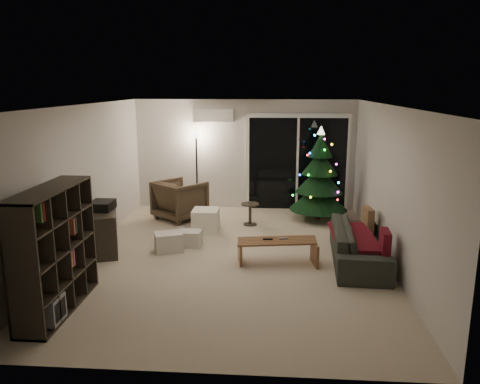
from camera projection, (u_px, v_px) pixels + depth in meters
The scene contains 18 objects.
room at pixel (263, 180), 9.01m from camera, with size 6.50×7.51×2.60m.
bookshelf at pixel (39, 250), 5.84m from camera, with size 0.40×1.59×1.59m, color black, non-canonical shape.
media_cabinet at pixel (104, 230), 8.06m from camera, with size 0.44×1.16×0.73m, color black.
stereo at pixel (102, 205), 7.96m from camera, with size 0.37×0.44×0.16m, color black.
armchair at pixel (180, 200), 9.97m from camera, with size 0.90×0.92×0.84m, color brown.
ottoman at pixel (206, 221), 9.13m from camera, with size 0.50×0.50×0.45m, color white.
cardboard_box_a at pixel (169, 242), 8.06m from camera, with size 0.46×0.35×0.33m, color beige.
cardboard_box_b at pixel (190, 239), 8.31m from camera, with size 0.41×0.31×0.28m, color beige.
side_table at pixel (250, 214), 9.58m from camera, with size 0.36×0.36×0.45m, color black.
floor_lamp at pixel (197, 172), 10.58m from camera, with size 0.29×0.29×1.78m, color black.
sofa at pixel (359, 244), 7.53m from camera, with size 2.07×0.81×0.60m, color black.
sofa_throw at pixel (353, 236), 7.51m from camera, with size 0.65×1.49×0.05m, color #650912.
cushion_a at pixel (368, 219), 8.09m from camera, with size 0.12×0.40×0.40m, color brown.
cushion_b at pixel (385, 244), 6.82m from camera, with size 0.12×0.40×0.40m, color #650912.
coffee_table at pixel (277, 252), 7.50m from camera, with size 1.25×0.44×0.40m, color brown, non-canonical shape.
remote_a at pixel (268, 239), 7.46m from camera, with size 0.16×0.05×0.02m, color black.
remote_b at pixel (284, 238), 7.49m from camera, with size 0.15×0.04×0.02m, color slate.
christmas_tree at pixel (319, 174), 9.79m from camera, with size 1.23×1.23×1.99m, color black.
Camera 1 is at (0.65, -7.35, 2.80)m, focal length 35.00 mm.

